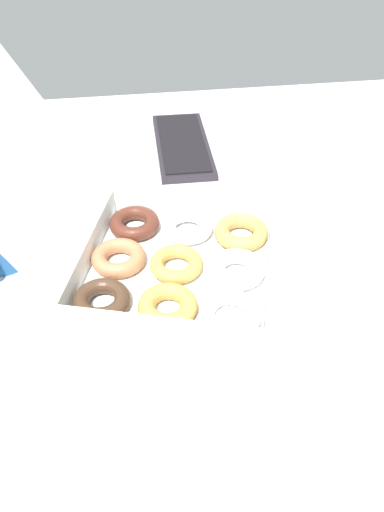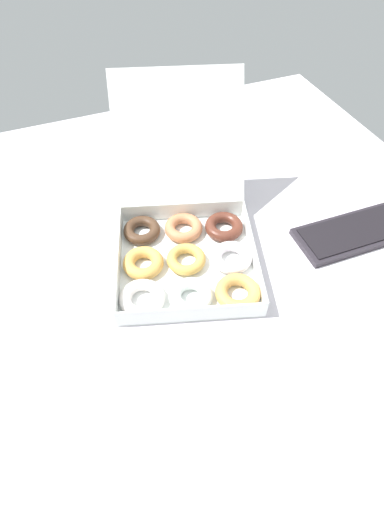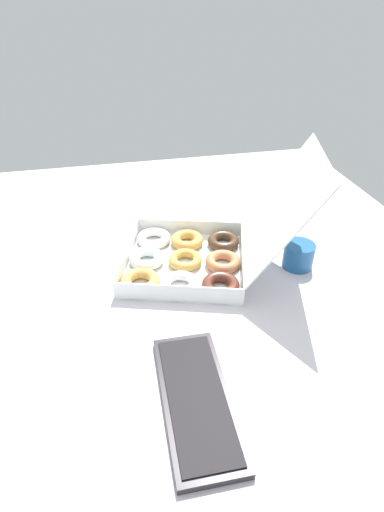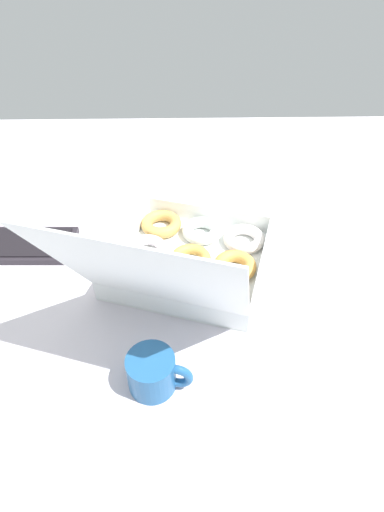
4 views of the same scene
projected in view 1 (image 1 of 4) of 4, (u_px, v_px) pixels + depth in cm
name	position (u px, v px, depth cm)	size (l,w,h in cm)	color
ground_plane	(197.00, 277.00, 101.03)	(180.00, 180.00, 2.00)	silver
donut_box	(163.00, 254.00, 98.79)	(51.28, 63.91, 37.41)	white
keyboard	(182.00, 145.00, 138.39)	(36.08, 15.07, 2.20)	#262228
coffee_mug	(1.00, 247.00, 100.25)	(12.90, 9.43, 8.09)	#21578C
paper_napkin	(296.00, 202.00, 119.12)	(14.88, 12.65, 0.15)	white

